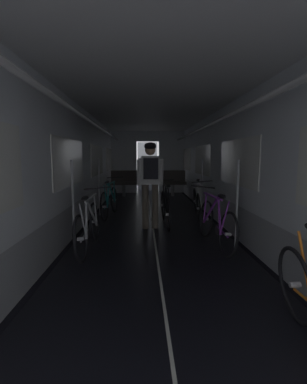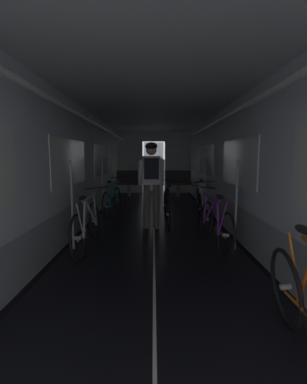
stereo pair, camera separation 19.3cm
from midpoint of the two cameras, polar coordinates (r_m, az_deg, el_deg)
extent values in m
plane|color=black|center=(2.58, 0.56, -26.81)|extent=(60.00, 60.00, 0.00)
cube|color=black|center=(5.73, -15.45, -7.60)|extent=(0.08, 11.50, 0.01)
cube|color=black|center=(5.78, 13.18, -7.40)|extent=(0.08, 11.50, 0.01)
cube|color=beige|center=(5.58, -1.06, -7.75)|extent=(0.03, 11.27, 0.00)
cube|color=#9EA0A5|center=(5.68, -16.53, -4.69)|extent=(0.12, 11.50, 0.60)
cube|color=silver|center=(5.57, -16.99, 7.75)|extent=(0.12, 11.50, 1.85)
cube|color=white|center=(4.99, -17.87, 5.81)|extent=(0.02, 1.90, 0.80)
cube|color=white|center=(7.80, -12.17, 6.38)|extent=(0.02, 1.90, 0.80)
cube|color=white|center=(10.65, -9.50, 6.63)|extent=(0.02, 1.90, 0.80)
cube|color=yellow|center=(5.02, -17.79, 5.81)|extent=(0.01, 0.20, 0.28)
cylinder|color=white|center=(5.53, -13.70, 13.85)|extent=(0.07, 11.04, 0.07)
cylinder|color=#B7BABF|center=(4.46, -17.35, -2.72)|extent=(0.04, 0.04, 1.40)
cylinder|color=#B7BABF|center=(6.97, -11.81, 0.96)|extent=(0.04, 0.04, 1.40)
cube|color=#9EA0A5|center=(5.74, 14.23, -4.49)|extent=(0.12, 11.50, 0.60)
cube|color=silver|center=(5.62, 14.62, 7.83)|extent=(0.12, 11.50, 1.85)
cube|color=white|center=(5.06, 15.73, 5.90)|extent=(0.02, 1.90, 0.80)
cube|color=white|center=(7.84, 9.25, 6.46)|extent=(0.02, 1.90, 0.80)
cube|color=white|center=(10.67, 6.18, 6.69)|extent=(0.02, 1.90, 0.80)
cube|color=yellow|center=(5.57, 14.04, 6.05)|extent=(0.01, 0.20, 0.28)
cylinder|color=white|center=(5.57, 11.37, 13.85)|extent=(0.07, 11.04, 0.07)
cylinder|color=#B7BABF|center=(4.52, 15.57, -2.52)|extent=(0.04, 0.04, 1.40)
cylinder|color=#B7BABF|center=(7.01, 9.11, 1.05)|extent=(0.04, 0.04, 1.40)
cube|color=silver|center=(11.23, -6.56, 6.08)|extent=(1.00, 0.12, 2.45)
cube|color=silver|center=(11.25, 3.19, 6.11)|extent=(1.00, 0.12, 2.45)
cube|color=silver|center=(11.22, -1.70, 11.35)|extent=(0.90, 0.12, 0.40)
cube|color=#4C4F54|center=(11.90, -1.71, 5.22)|extent=(0.81, 0.04, 2.05)
cube|color=silver|center=(5.49, -1.13, 18.43)|extent=(3.14, 11.62, 0.12)
cylinder|color=gray|center=(10.24, -6.65, 0.33)|extent=(0.12, 0.12, 0.44)
cube|color=#47423D|center=(10.21, -6.67, 1.83)|extent=(0.96, 0.44, 0.10)
cube|color=#47423D|center=(10.38, -6.61, 3.30)|extent=(0.96, 0.08, 0.40)
torus|color=gray|center=(10.44, -8.97, 4.38)|extent=(0.14, 0.14, 0.02)
cylinder|color=gray|center=(10.26, 3.43, 0.37)|extent=(0.12, 0.12, 0.44)
cube|color=#47423D|center=(10.23, 3.44, 1.87)|extent=(0.96, 0.44, 0.10)
cube|color=#47423D|center=(10.40, 3.35, 3.34)|extent=(0.96, 0.08, 0.40)
torus|color=gray|center=(10.38, 0.97, 4.46)|extent=(0.14, 0.14, 0.02)
torus|color=black|center=(7.09, 7.80, -1.85)|extent=(0.17, 0.68, 0.67)
cylinder|color=#B2B2B7|center=(7.09, 7.80, -1.85)|extent=(0.10, 0.06, 0.06)
torus|color=black|center=(6.08, 8.42, -3.36)|extent=(0.17, 0.68, 0.67)
cylinder|color=#B2B2B7|center=(6.08, 8.42, -3.36)|extent=(0.10, 0.06, 0.06)
cylinder|color=silver|center=(6.36, 8.42, -0.90)|extent=(0.05, 0.54, 0.56)
cylinder|color=silver|center=(6.76, 8.16, -0.41)|extent=(0.12, 0.34, 0.55)
cylinder|color=silver|center=(6.48, 8.58, 1.60)|extent=(0.13, 0.82, 0.04)
cylinder|color=silver|center=(6.98, 8.06, 0.02)|extent=(0.06, 0.17, 0.49)
cylinder|color=silver|center=(6.87, 7.90, -2.33)|extent=(0.08, 0.45, 0.07)
cylinder|color=silver|center=(6.07, 8.65, -1.07)|extent=(0.08, 0.09, 0.49)
cylinder|color=black|center=(6.65, 8.01, -2.84)|extent=(0.05, 0.17, 0.17)
ellipsoid|color=black|center=(6.91, 8.36, 2.44)|extent=(0.12, 0.25, 0.07)
cylinder|color=black|center=(6.02, 9.02, 2.11)|extent=(0.44, 0.07, 0.06)
torus|color=black|center=(4.17, 13.75, -8.44)|extent=(0.17, 0.68, 0.67)
cylinder|color=#B2B2B7|center=(4.17, 13.75, -8.44)|extent=(0.10, 0.06, 0.06)
torus|color=black|center=(5.11, 9.63, -5.45)|extent=(0.17, 0.68, 0.67)
cylinder|color=#B2B2B7|center=(5.11, 9.63, -5.45)|extent=(0.10, 0.06, 0.06)
cylinder|color=purple|center=(4.76, 10.49, -3.71)|extent=(0.15, 0.53, 0.56)
cylinder|color=purple|center=(4.38, 12.14, -4.70)|extent=(0.07, 0.35, 0.55)
cylinder|color=purple|center=(4.56, 10.79, -0.84)|extent=(0.11, 0.82, 0.04)
cylinder|color=purple|center=(4.17, 13.14, -5.03)|extent=(0.09, 0.16, 0.49)
cylinder|color=purple|center=(4.38, 12.71, -7.95)|extent=(0.06, 0.45, 0.07)
cylinder|color=purple|center=(5.02, 9.48, -2.85)|extent=(0.08, 0.09, 0.49)
cylinder|color=black|center=(4.59, 11.77, -7.51)|extent=(0.05, 0.17, 0.17)
ellipsoid|color=black|center=(4.15, 12.56, -0.85)|extent=(0.12, 0.25, 0.07)
cylinder|color=black|center=(4.98, 9.05, 1.03)|extent=(0.44, 0.06, 0.08)
torus|color=black|center=(2.80, 25.21, -16.84)|extent=(0.16, 0.68, 0.67)
cylinder|color=#B2B2B7|center=(2.80, 25.21, -16.84)|extent=(0.10, 0.06, 0.06)
cylinder|color=orange|center=(2.67, 26.62, -12.60)|extent=(0.07, 0.17, 0.49)
cylinder|color=orange|center=(2.63, 27.12, -19.17)|extent=(0.07, 0.45, 0.07)
torus|color=black|center=(3.99, -16.10, -9.23)|extent=(0.11, 0.67, 0.67)
cylinder|color=#B2B2B7|center=(3.99, -16.10, -9.23)|extent=(0.10, 0.05, 0.06)
torus|color=black|center=(4.95, -13.08, -5.93)|extent=(0.11, 0.67, 0.67)
cylinder|color=#B2B2B7|center=(4.95, -13.08, -5.93)|extent=(0.10, 0.05, 0.06)
cylinder|color=#ADAFB5|center=(4.60, -13.71, -4.16)|extent=(0.10, 0.54, 0.56)
cylinder|color=#ADAFB5|center=(4.21, -14.91, -5.25)|extent=(0.08, 0.34, 0.55)
cylinder|color=#ADAFB5|center=(4.40, -13.94, -1.19)|extent=(0.05, 0.82, 0.04)
cylinder|color=#ADAFB5|center=(3.99, -15.66, -5.63)|extent=(0.07, 0.16, 0.49)
cylinder|color=#ADAFB5|center=(4.20, -15.33, -8.67)|extent=(0.03, 0.45, 0.07)
cylinder|color=#ADAFB5|center=(4.87, -12.98, -3.24)|extent=(0.07, 0.09, 0.49)
cylinder|color=black|center=(4.42, -14.64, -8.16)|extent=(0.03, 0.17, 0.17)
ellipsoid|color=black|center=(3.97, -15.23, -1.24)|extent=(0.10, 0.24, 0.07)
cylinder|color=black|center=(4.83, -12.68, 0.78)|extent=(0.44, 0.03, 0.06)
torus|color=black|center=(6.34, -10.90, -2.97)|extent=(0.15, 0.67, 0.67)
cylinder|color=#B2B2B7|center=(6.34, -10.90, -2.97)|extent=(0.10, 0.06, 0.06)
torus|color=black|center=(7.32, -8.82, -1.57)|extent=(0.15, 0.67, 0.67)
cylinder|color=#B2B2B7|center=(7.32, -8.82, -1.57)|extent=(0.10, 0.06, 0.06)
cylinder|color=teal|center=(6.98, -9.32, -0.19)|extent=(0.13, 0.54, 0.56)
cylinder|color=teal|center=(6.59, -10.16, -0.65)|extent=(0.04, 0.35, 0.55)
cylinder|color=teal|center=(6.80, -9.54, 1.85)|extent=(0.13, 0.82, 0.04)
cylinder|color=teal|center=(6.37, -10.65, -0.72)|extent=(0.07, 0.16, 0.49)
cylinder|color=teal|center=(6.56, -10.39, -2.82)|extent=(0.07, 0.45, 0.07)
cylinder|color=teal|center=(7.25, -8.79, 0.28)|extent=(0.06, 0.09, 0.49)
cylinder|color=black|center=(6.78, -9.92, -2.68)|extent=(0.04, 0.17, 0.17)
ellipsoid|color=black|center=(6.38, -10.43, 2.02)|extent=(0.12, 0.25, 0.07)
cylinder|color=black|center=(7.24, -8.64, 2.99)|extent=(0.44, 0.07, 0.05)
cylinder|color=brown|center=(5.62, -2.66, -2.97)|extent=(0.13, 0.13, 0.90)
cylinder|color=brown|center=(5.63, -0.62, -2.95)|extent=(0.13, 0.13, 0.90)
cube|color=silver|center=(5.54, -1.67, 4.50)|extent=(0.37, 0.23, 0.56)
cylinder|color=silver|center=(5.56, -3.95, 3.98)|extent=(0.09, 0.20, 0.53)
cylinder|color=silver|center=(5.57, 0.59, 4.00)|extent=(0.09, 0.20, 0.53)
sphere|color=tan|center=(5.53, -1.68, 8.64)|extent=(0.21, 0.21, 0.21)
ellipsoid|color=black|center=(5.54, -1.69, 9.36)|extent=(0.25, 0.29, 0.16)
cube|color=black|center=(5.37, -1.61, 4.84)|extent=(0.28, 0.17, 0.40)
torus|color=black|center=(5.40, 2.01, -4.62)|extent=(0.07, 0.67, 0.67)
cylinder|color=#B2B2B7|center=(5.40, 2.01, -4.62)|extent=(0.09, 0.05, 0.05)
torus|color=black|center=(6.40, 1.14, -2.75)|extent=(0.07, 0.67, 0.67)
cylinder|color=#B2B2B7|center=(6.40, 1.14, -2.75)|extent=(0.09, 0.05, 0.05)
cylinder|color=black|center=(6.06, 1.43, -1.21)|extent=(0.04, 0.54, 0.56)
cylinder|color=black|center=(5.65, 1.79, -1.82)|extent=(0.06, 0.34, 0.55)
cylinder|color=black|center=(5.87, 1.63, 1.12)|extent=(0.05, 0.82, 0.03)
cylinder|color=black|center=(5.43, 2.01, -1.96)|extent=(0.03, 0.16, 0.49)
cylinder|color=black|center=(5.63, 1.78, -4.37)|extent=(0.04, 0.45, 0.07)
cylinder|color=black|center=(6.33, 1.22, -0.63)|extent=(0.04, 0.09, 0.49)
cylinder|color=black|center=(5.85, 1.57, -4.15)|extent=(0.02, 0.17, 0.17)
ellipsoid|color=black|center=(5.44, 2.05, 1.27)|extent=(0.10, 0.24, 0.06)
cylinder|color=black|center=(6.32, 1.29, 2.47)|extent=(0.44, 0.03, 0.04)
camera|label=1|loc=(0.10, -91.05, -0.13)|focal=25.99mm
camera|label=2|loc=(0.10, 88.95, 0.13)|focal=25.99mm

